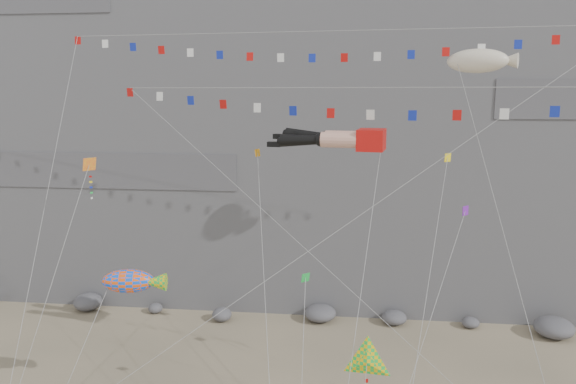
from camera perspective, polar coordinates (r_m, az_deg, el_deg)
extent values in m
cube|color=slate|center=(58.88, 4.43, 16.46)|extent=(80.00, 28.00, 50.00)
cube|color=red|center=(32.11, 8.47, 5.27)|extent=(1.76, 2.22, 1.19)
cylinder|color=tan|center=(31.78, 5.20, 5.29)|extent=(2.13, 1.18, 0.88)
sphere|color=black|center=(31.97, 3.41, 5.34)|extent=(0.81, 0.81, 0.81)
cone|color=black|center=(32.24, 1.32, 5.28)|extent=(2.50, 1.09, 0.82)
cube|color=black|center=(32.69, -1.42, 4.87)|extent=(0.82, 0.46, 0.29)
cylinder|color=tan|center=(32.95, 5.57, 5.46)|extent=(2.13, 1.18, 0.88)
sphere|color=black|center=(33.14, 3.84, 5.51)|extent=(0.81, 0.81, 0.81)
cone|color=black|center=(33.39, 1.82, 5.76)|extent=(2.51, 1.09, 0.88)
cube|color=black|center=(33.80, -0.84, 5.67)|extent=(0.82, 0.46, 0.29)
cylinder|color=gray|center=(26.92, 6.34, -13.13)|extent=(0.03, 0.03, 21.59)
cylinder|color=gray|center=(32.50, -10.72, -3.10)|extent=(0.03, 0.03, 30.72)
cylinder|color=gray|center=(30.41, 18.05, -7.88)|extent=(0.03, 0.03, 21.17)
cylinder|color=gray|center=(32.52, -23.63, -11.00)|extent=(0.03, 0.03, 16.40)
cylinder|color=gray|center=(32.51, -20.22, -16.80)|extent=(0.03, 0.03, 10.33)
cylinder|color=gray|center=(32.24, 22.56, -5.64)|extent=(0.03, 0.03, 24.27)
cylinder|color=gray|center=(29.44, -2.28, -12.10)|extent=(0.03, 0.03, 21.18)
cylinder|color=gray|center=(29.39, 13.35, -15.27)|extent=(0.03, 0.03, 16.14)
cylinder|color=gray|center=(28.93, 13.48, -12.88)|extent=(0.03, 0.03, 21.06)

